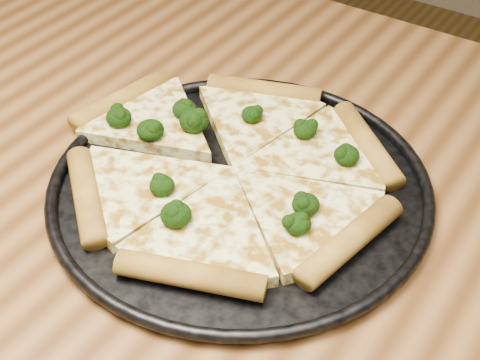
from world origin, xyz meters
The scene contains 4 objects.
dining_table centered at (0.00, 0.00, 0.66)m, with size 1.20×0.90×0.75m.
pizza_pan centered at (0.04, 0.05, 0.76)m, with size 0.36×0.36×0.02m.
pizza centered at (0.02, 0.06, 0.77)m, with size 0.35×0.33×0.02m.
broccoli_florets centered at (0.00, 0.06, 0.78)m, with size 0.25×0.20×0.02m.
Camera 1 is at (0.32, -0.37, 1.20)m, focal length 53.15 mm.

